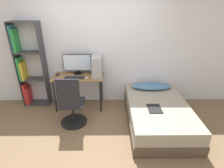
{
  "coord_description": "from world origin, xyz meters",
  "views": [
    {
      "loc": [
        0.36,
        -2.25,
        2.16
      ],
      "look_at": [
        0.39,
        0.83,
        0.75
      ],
      "focal_mm": 28.0,
      "sensor_mm": 36.0,
      "label": 1
    }
  ],
  "objects_px": {
    "bookshelf": "(27,68)",
    "pc_tower": "(97,66)",
    "office_chair": "(72,107)",
    "monitor": "(77,64)",
    "bed": "(157,113)",
    "keyboard": "(74,78)"
  },
  "relations": [
    {
      "from": "bookshelf",
      "to": "pc_tower",
      "type": "height_order",
      "value": "bookshelf"
    },
    {
      "from": "office_chair",
      "to": "monitor",
      "type": "relative_size",
      "value": 1.68
    },
    {
      "from": "bed",
      "to": "keyboard",
      "type": "distance_m",
      "value": 1.84
    },
    {
      "from": "keyboard",
      "to": "pc_tower",
      "type": "xyz_separation_m",
      "value": [
        0.47,
        0.15,
        0.21
      ]
    },
    {
      "from": "pc_tower",
      "to": "office_chair",
      "type": "bearing_deg",
      "value": -121.77
    },
    {
      "from": "office_chair",
      "to": "keyboard",
      "type": "height_order",
      "value": "office_chair"
    },
    {
      "from": "monitor",
      "to": "pc_tower",
      "type": "height_order",
      "value": "monitor"
    },
    {
      "from": "monitor",
      "to": "keyboard",
      "type": "height_order",
      "value": "monitor"
    },
    {
      "from": "bookshelf",
      "to": "office_chair",
      "type": "distance_m",
      "value": 1.45
    },
    {
      "from": "bookshelf",
      "to": "keyboard",
      "type": "xyz_separation_m",
      "value": [
        1.07,
        -0.24,
        -0.12
      ]
    },
    {
      "from": "keyboard",
      "to": "pc_tower",
      "type": "bearing_deg",
      "value": 17.26
    },
    {
      "from": "bookshelf",
      "to": "monitor",
      "type": "bearing_deg",
      "value": 1.36
    },
    {
      "from": "office_chair",
      "to": "bed",
      "type": "xyz_separation_m",
      "value": [
        1.65,
        0.05,
        -0.18
      ]
    },
    {
      "from": "office_chair",
      "to": "monitor",
      "type": "bearing_deg",
      "value": 89.46
    },
    {
      "from": "monitor",
      "to": "keyboard",
      "type": "bearing_deg",
      "value": -96.56
    },
    {
      "from": "bookshelf",
      "to": "bed",
      "type": "height_order",
      "value": "bookshelf"
    },
    {
      "from": "office_chair",
      "to": "monitor",
      "type": "distance_m",
      "value": 1.03
    },
    {
      "from": "monitor",
      "to": "keyboard",
      "type": "xyz_separation_m",
      "value": [
        -0.03,
        -0.27,
        -0.22
      ]
    },
    {
      "from": "office_chair",
      "to": "bed",
      "type": "relative_size",
      "value": 0.56
    },
    {
      "from": "keyboard",
      "to": "bookshelf",
      "type": "bearing_deg",
      "value": 167.2
    },
    {
      "from": "office_chair",
      "to": "keyboard",
      "type": "bearing_deg",
      "value": 92.26
    },
    {
      "from": "monitor",
      "to": "pc_tower",
      "type": "distance_m",
      "value": 0.46
    }
  ]
}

